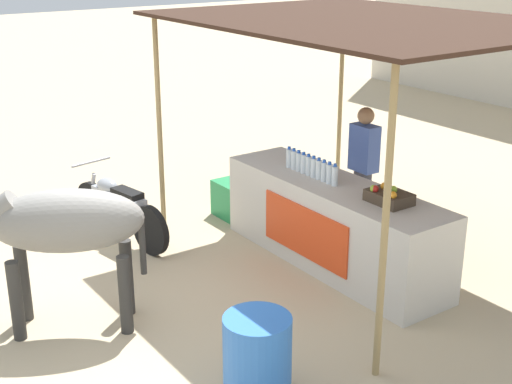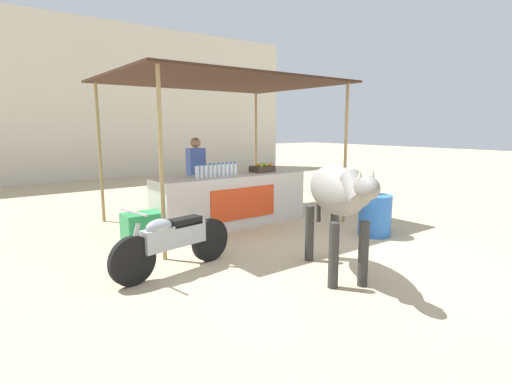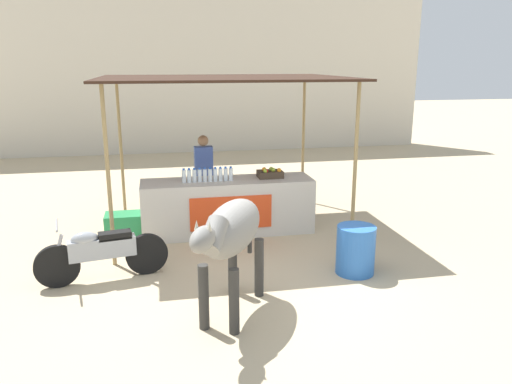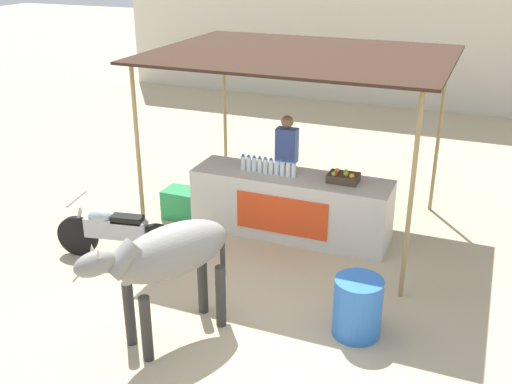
# 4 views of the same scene
# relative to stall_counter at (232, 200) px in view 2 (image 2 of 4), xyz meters

# --- Properties ---
(ground_plane) EXTENTS (60.00, 60.00, 0.00)m
(ground_plane) POSITION_rel_stall_counter_xyz_m (0.00, -2.20, -0.48)
(ground_plane) COLOR tan
(building_wall_far) EXTENTS (16.00, 0.50, 5.49)m
(building_wall_far) POSITION_rel_stall_counter_xyz_m (0.00, 8.55, 2.26)
(building_wall_far) COLOR beige
(building_wall_far) RESTS_ON ground
(stall_counter) EXTENTS (3.00, 0.82, 0.96)m
(stall_counter) POSITION_rel_stall_counter_xyz_m (0.00, 0.00, 0.00)
(stall_counter) COLOR beige
(stall_counter) RESTS_ON ground
(stall_awning) EXTENTS (4.20, 3.20, 2.72)m
(stall_awning) POSITION_rel_stall_counter_xyz_m (0.00, 0.30, 2.13)
(stall_awning) COLOR #382319
(stall_awning) RESTS_ON ground
(water_bottle_row) EXTENTS (0.88, 0.07, 0.25)m
(water_bottle_row) POSITION_rel_stall_counter_xyz_m (-0.35, -0.05, 0.59)
(water_bottle_row) COLOR silver
(water_bottle_row) RESTS_ON stall_counter
(fruit_crate) EXTENTS (0.44, 0.32, 0.18)m
(fruit_crate) POSITION_rel_stall_counter_xyz_m (0.78, 0.05, 0.55)
(fruit_crate) COLOR #3F3326
(fruit_crate) RESTS_ON stall_counter
(vendor_behind_counter) EXTENTS (0.34, 0.22, 1.65)m
(vendor_behind_counter) POSITION_rel_stall_counter_xyz_m (-0.34, 0.75, 0.37)
(vendor_behind_counter) COLOR #383842
(vendor_behind_counter) RESTS_ON ground
(cooler_box) EXTENTS (0.60, 0.44, 0.48)m
(cooler_box) POSITION_rel_stall_counter_xyz_m (-1.80, -0.10, -0.24)
(cooler_box) COLOR #268C4C
(cooler_box) RESTS_ON ground
(water_barrel) EXTENTS (0.55, 0.55, 0.71)m
(water_barrel) POSITION_rel_stall_counter_xyz_m (1.55, -2.13, -0.13)
(water_barrel) COLOR blue
(water_barrel) RESTS_ON ground
(cow) EXTENTS (1.18, 1.77, 1.44)m
(cow) POSITION_rel_stall_counter_xyz_m (-0.38, -2.97, 0.55)
(cow) COLOR gray
(cow) RESTS_ON ground
(motorcycle_parked) EXTENTS (1.78, 0.58, 0.90)m
(motorcycle_parked) POSITION_rel_stall_counter_xyz_m (-2.01, -1.68, -0.05)
(motorcycle_parked) COLOR black
(motorcycle_parked) RESTS_ON ground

